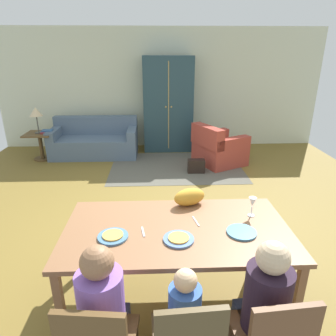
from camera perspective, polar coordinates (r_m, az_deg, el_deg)
The scene contains 24 objects.
ground_plane at distance 4.64m, azimuth -0.58°, elevation -6.97°, with size 7.50×6.27×0.02m, color brown.
back_wall at distance 7.33m, azimuth -1.44°, elevation 14.67°, with size 7.50×0.10×2.70m, color beige.
dining_table at distance 2.68m, azimuth 1.71°, elevation -12.39°, with size 1.94×1.04×0.76m.
plate_near_man at distance 2.56m, azimuth -10.36°, elevation -12.61°, with size 0.25×0.25×0.02m, color teal.
pizza_near_man at distance 2.56m, azimuth -10.38°, elevation -12.33°, with size 0.17×0.17×0.01m, color gold.
plate_near_child at distance 2.49m, azimuth 2.02°, elevation -13.29°, with size 0.25×0.25×0.02m, color #5274AA.
pizza_near_child at distance 2.49m, azimuth 2.03°, elevation -13.00°, with size 0.17×0.17×0.01m, color gold.
plate_near_woman at distance 2.65m, azimuth 13.71°, elevation -11.68°, with size 0.25×0.25×0.02m, color teal.
wine_glass at distance 2.87m, azimuth 15.64°, elevation -6.36°, with size 0.07×0.07×0.19m.
fork at distance 2.60m, azimuth -4.74°, elevation -11.89°, with size 0.02×0.15×0.01m, color silver.
knife at distance 2.75m, azimuth 5.26°, elevation -9.96°, with size 0.01×0.17×0.01m, color silver.
person_man at distance 2.29m, azimuth -11.86°, elevation -26.17°, with size 0.31×0.41×1.11m.
person_child at distance 2.32m, azimuth 2.94°, elevation -27.67°, with size 0.22×0.29×0.92m.
person_woman at distance 2.37m, azimuth 17.27°, elevation -24.82°, with size 0.30×0.41×1.11m.
cat at distance 2.98m, azimuth 4.07°, elevation -5.46°, with size 0.32×0.16×0.17m, color gold.
area_rug at distance 6.08m, azimuth 1.55°, elevation 0.21°, with size 2.60×1.80×0.01m, color #545348.
couch at distance 6.92m, azimuth -13.61°, elevation 4.84°, with size 1.86×0.86×0.82m.
armchair at distance 6.26m, azimuth 9.42°, elevation 3.60°, with size 1.15×1.15×0.82m.
armoire at distance 6.99m, azimuth 0.01°, elevation 11.87°, with size 1.10×0.59×2.10m.
side_table at distance 6.97m, azimuth -22.93°, elevation 4.48°, with size 0.56×0.56×0.58m.
table_lamp at distance 6.83m, azimuth -23.69°, elevation 9.55°, with size 0.26×0.26×0.54m.
book_lower at distance 6.83m, azimuth -21.94°, elevation 6.21°, with size 0.22×0.16×0.03m, color maroon.
book_upper at distance 6.88m, azimuth -21.86°, elevation 6.57°, with size 0.22×0.16×0.03m, color #2F588C.
handbag at distance 5.80m, azimuth 5.35°, elevation 0.37°, with size 0.32×0.16×0.26m, color black.
Camera 1 is at (-0.12, -3.56, 2.18)m, focal length 32.28 mm.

